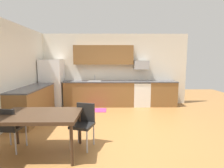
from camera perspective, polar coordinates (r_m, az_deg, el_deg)
name	(u,v)px	position (r m, az deg, el deg)	size (l,w,h in m)	color
ground_plane	(112,129)	(4.56, 0.14, -14.26)	(12.00, 12.00, 0.00)	#9E6B38
wall_back	(112,69)	(6.89, -0.15, 4.72)	(5.80, 0.10, 2.70)	silver
wall_left	(2,75)	(4.98, -32.06, 2.42)	(0.10, 5.80, 2.70)	silver
cabinet_run_back	(99,94)	(6.66, -4.17, -3.20)	(2.56, 0.60, 0.90)	brown
cabinet_run_back_right	(162,94)	(6.94, 15.84, -3.05)	(0.99, 0.60, 0.90)	brown
cabinet_run_left	(33,104)	(5.65, -24.13, -5.84)	(0.60, 2.00, 0.90)	brown
countertop_back	(112,81)	(6.58, -0.12, 0.82)	(4.80, 0.64, 0.04)	#4C4C51
countertop_left	(32,88)	(5.57, -24.39, -1.13)	(0.64, 2.00, 0.04)	#4C4C51
upper_cabinets_back	(104,55)	(6.67, -2.75, 9.34)	(2.20, 0.34, 0.70)	brown
refrigerator	(52,83)	(6.84, -18.69, 0.23)	(0.76, 0.70, 1.73)	white
oven_range	(141,94)	(6.75, 9.35, -3.10)	(0.60, 0.60, 0.91)	white
microwave	(141,65)	(6.74, 9.40, 6.09)	(0.54, 0.36, 0.32)	#9EA0A5
sink_basin	(95,83)	(6.61, -5.66, 0.46)	(0.48, 0.40, 0.14)	#A5A8AD
sink_faucet	(95,78)	(6.77, -5.55, 2.00)	(0.02, 0.02, 0.24)	#B2B5BA
dining_table	(40,117)	(3.47, -22.21, -9.83)	(1.40, 0.90, 0.76)	#422D1E
chair_near_table	(84,121)	(3.61, -9.15, -11.84)	(0.49, 0.49, 0.85)	black
chair_far_side	(9,126)	(3.85, -30.29, -11.54)	(0.44, 0.44, 0.85)	black
floor_mat	(96,110)	(6.14, -5.20, -8.42)	(0.70, 0.50, 0.01)	#CC3372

